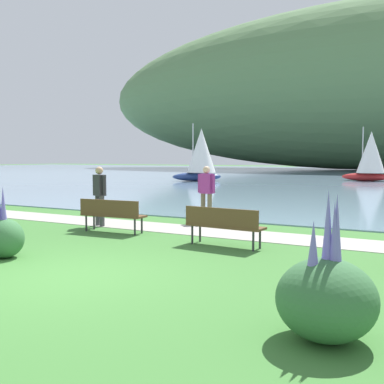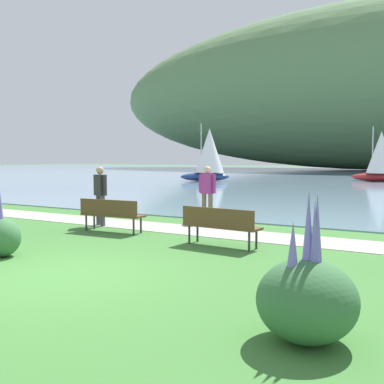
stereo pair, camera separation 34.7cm
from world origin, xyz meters
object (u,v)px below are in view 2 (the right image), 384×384
at_px(park_bench_near_camera, 220,224).
at_px(park_bench_further_along, 111,213).
at_px(sailboat_mid_bay, 380,155).
at_px(sailboat_nearest_to_shore, 209,154).
at_px(person_at_shoreline, 207,190).
at_px(person_on_the_grass, 100,192).

bearing_deg(park_bench_near_camera, park_bench_further_along, 174.50).
bearing_deg(sailboat_mid_bay, park_bench_further_along, -94.35).
xyz_separation_m(sailboat_nearest_to_shore, sailboat_mid_bay, (12.14, 6.67, -0.12)).
xyz_separation_m(park_bench_further_along, person_at_shoreline, (1.30, 2.92, 0.46)).
height_order(park_bench_further_along, person_at_shoreline, person_at_shoreline).
bearing_deg(sailboat_mid_bay, person_at_shoreline, -92.12).
bearing_deg(park_bench_further_along, sailboat_nearest_to_shore, 112.47).
distance_m(park_bench_near_camera, park_bench_further_along, 3.39).
relative_size(park_bench_near_camera, person_at_shoreline, 1.07).
height_order(park_bench_further_along, person_on_the_grass, person_on_the_grass).
distance_m(park_bench_near_camera, person_at_shoreline, 3.88).
relative_size(person_at_shoreline, sailboat_nearest_to_shore, 0.37).
distance_m(park_bench_further_along, sailboat_nearest_to_shore, 25.77).
distance_m(park_bench_near_camera, sailboat_mid_bay, 30.82).
distance_m(sailboat_nearest_to_shore, sailboat_mid_bay, 13.85).
xyz_separation_m(person_at_shoreline, sailboat_nearest_to_shore, (-11.12, 20.83, 1.26)).
distance_m(park_bench_near_camera, sailboat_nearest_to_shore, 27.52).
relative_size(park_bench_further_along, sailboat_mid_bay, 0.41).
bearing_deg(person_on_the_grass, sailboat_mid_bay, 83.56).
xyz_separation_m(person_on_the_grass, sailboat_nearest_to_shore, (-8.79, 23.00, 1.26)).
relative_size(park_bench_further_along, person_on_the_grass, 1.07).
distance_m(person_on_the_grass, sailboat_nearest_to_shore, 24.66).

